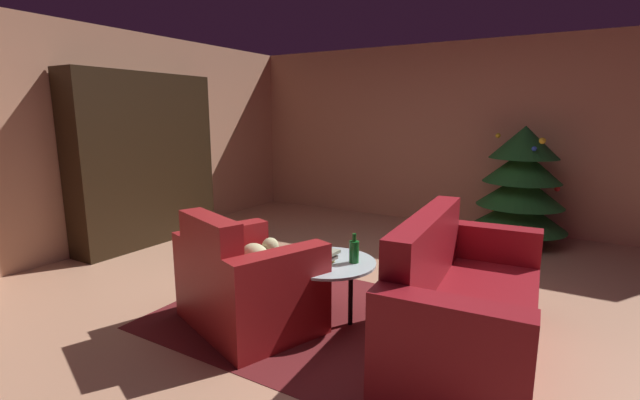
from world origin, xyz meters
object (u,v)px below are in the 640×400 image
object	(u,v)px
bottle_on_table	(354,251)
decorated_tree	(521,185)
bookshelf_unit	(155,162)
book_stack_on_table	(322,255)
armchair_red	(246,285)
couch_red	(463,309)
coffee_table	(327,266)

from	to	relation	value
bottle_on_table	decorated_tree	xyz separation A→B (m)	(0.80, 2.96, 0.16)
bookshelf_unit	bottle_on_table	size ratio (longest dim) A/B	9.10
book_stack_on_table	decorated_tree	xyz separation A→B (m)	(1.01, 3.06, 0.20)
bookshelf_unit	armchair_red	bearing A→B (deg)	-26.50
bottle_on_table	decorated_tree	size ratio (longest dim) A/B	0.16
bookshelf_unit	decorated_tree	size ratio (longest dim) A/B	1.43
bookshelf_unit	decorated_tree	xyz separation A→B (m)	(3.94, 2.20, -0.26)
book_stack_on_table	bottle_on_table	size ratio (longest dim) A/B	1.07
bookshelf_unit	couch_red	xyz separation A→B (m)	(3.98, -0.83, -0.67)
armchair_red	book_stack_on_table	size ratio (longest dim) A/B	5.02
book_stack_on_table	decorated_tree	bearing A→B (deg)	71.67
bookshelf_unit	book_stack_on_table	xyz separation A→B (m)	(2.93, -0.86, -0.46)
bottle_on_table	armchair_red	bearing A→B (deg)	-144.29
couch_red	bottle_on_table	xyz separation A→B (m)	(-0.84, 0.07, 0.24)
armchair_red	coffee_table	world-z (taller)	armchair_red
bookshelf_unit	couch_red	world-z (taller)	bookshelf_unit
bottle_on_table	book_stack_on_table	bearing A→B (deg)	-153.69
book_stack_on_table	decorated_tree	size ratio (longest dim) A/B	0.17
bookshelf_unit	decorated_tree	world-z (taller)	bookshelf_unit
armchair_red	bottle_on_table	size ratio (longest dim) A/B	5.38
bookshelf_unit	coffee_table	bearing A→B (deg)	-15.79
book_stack_on_table	couch_red	bearing A→B (deg)	2.02
couch_red	decorated_tree	bearing A→B (deg)	90.70
armchair_red	bottle_on_table	world-z (taller)	armchair_red
bookshelf_unit	bottle_on_table	bearing A→B (deg)	-13.57
coffee_table	bottle_on_table	distance (m)	0.24
coffee_table	bottle_on_table	xyz separation A→B (m)	(0.19, 0.08, 0.13)
book_stack_on_table	bookshelf_unit	bearing A→B (deg)	163.53
couch_red	coffee_table	xyz separation A→B (m)	(-1.03, -0.01, 0.11)
armchair_red	coffee_table	xyz separation A→B (m)	(0.47, 0.40, 0.11)
bookshelf_unit	bottle_on_table	distance (m)	3.26
armchair_red	decorated_tree	bearing A→B (deg)	66.92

